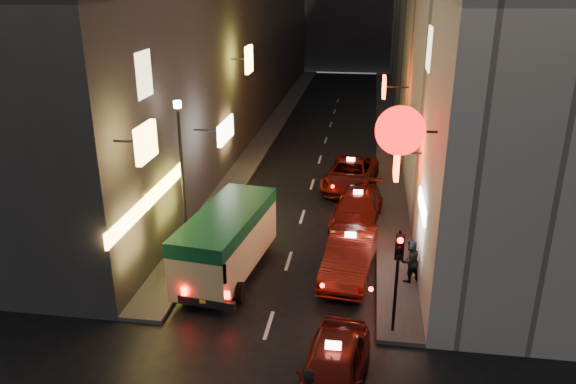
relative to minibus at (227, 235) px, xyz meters
The scene contains 12 objects.
building_left 24.23m from the minibus, 104.68° to the left, with size 7.58×52.21×18.00m.
building_right 25.62m from the minibus, 65.56° to the left, with size 7.90×52.00×18.00m.
sidewalk_left 22.49m from the minibus, 95.37° to the left, with size 1.50×52.00×0.15m, color #4D4A48.
sidewalk_right 23.29m from the minibus, 74.01° to the left, with size 1.50×52.00×0.15m, color #4D4A48.
minibus is the anchor object (origin of this frame).
taxi_near 7.56m from the minibus, 53.92° to the right, with size 2.82×5.67×1.91m.
taxi_second 4.70m from the minibus, ahead, with size 2.96×6.00×2.01m.
taxi_third 7.26m from the minibus, 48.96° to the left, with size 2.73×5.57×1.88m.
taxi_far 11.10m from the minibus, 67.69° to the left, with size 3.01×5.72×1.90m.
pedestrian_sidewalk 6.84m from the minibus, ahead, with size 0.69×0.43×1.84m, color black.
traffic_light 7.01m from the minibus, 27.42° to the right, with size 0.26×0.43×3.50m.
lamp_post 3.23m from the minibus, 146.88° to the left, with size 0.28×0.28×6.22m.
Camera 1 is at (2.90, -6.85, 10.72)m, focal length 35.00 mm.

